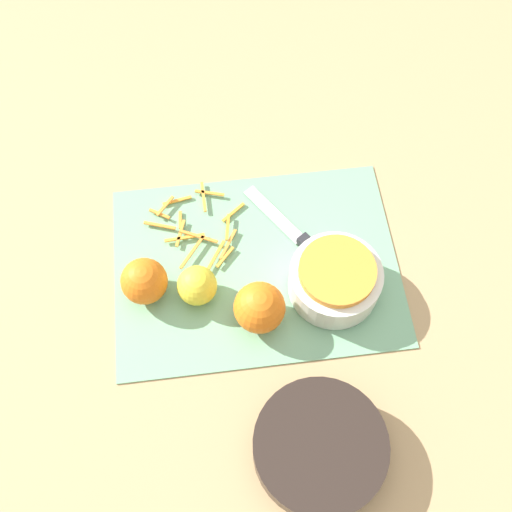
{
  "coord_description": "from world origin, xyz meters",
  "views": [
    {
      "loc": [
        0.05,
        0.43,
        0.9
      ],
      "look_at": [
        0.0,
        0.0,
        0.04
      ],
      "focal_mm": 42.0,
      "sensor_mm": 36.0,
      "label": 1
    }
  ],
  "objects_px": {
    "bowl_dark": "(319,447)",
    "knife": "(308,246)",
    "bowl_speckled": "(335,279)",
    "lemon": "(197,286)",
    "orange_right": "(260,308)",
    "orange_left": "(144,281)"
  },
  "relations": [
    {
      "from": "bowl_dark",
      "to": "knife",
      "type": "distance_m",
      "value": 0.33
    },
    {
      "from": "bowl_dark",
      "to": "bowl_speckled",
      "type": "bearing_deg",
      "value": -104.97
    },
    {
      "from": "bowl_speckled",
      "to": "orange_left",
      "type": "relative_size",
      "value": 1.97
    },
    {
      "from": "bowl_dark",
      "to": "orange_left",
      "type": "xyz_separation_m",
      "value": [
        0.23,
        -0.28,
        0.02
      ]
    },
    {
      "from": "bowl_dark",
      "to": "lemon",
      "type": "bearing_deg",
      "value": -60.29
    },
    {
      "from": "knife",
      "to": "orange_left",
      "type": "height_order",
      "value": "orange_left"
    },
    {
      "from": "bowl_speckled",
      "to": "lemon",
      "type": "distance_m",
      "value": 0.22
    },
    {
      "from": "bowl_dark",
      "to": "lemon",
      "type": "relative_size",
      "value": 2.95
    },
    {
      "from": "lemon",
      "to": "orange_right",
      "type": "bearing_deg",
      "value": 150.57
    },
    {
      "from": "orange_left",
      "to": "bowl_dark",
      "type": "bearing_deg",
      "value": 129.72
    },
    {
      "from": "bowl_dark",
      "to": "orange_right",
      "type": "relative_size",
      "value": 2.34
    },
    {
      "from": "bowl_speckled",
      "to": "orange_left",
      "type": "bearing_deg",
      "value": -5.98
    },
    {
      "from": "orange_right",
      "to": "knife",
      "type": "bearing_deg",
      "value": -130.43
    },
    {
      "from": "knife",
      "to": "bowl_speckled",
      "type": "bearing_deg",
      "value": 166.31
    },
    {
      "from": "bowl_dark",
      "to": "orange_right",
      "type": "xyz_separation_m",
      "value": [
        0.06,
        -0.21,
        0.02
      ]
    },
    {
      "from": "lemon",
      "to": "bowl_dark",
      "type": "bearing_deg",
      "value": 119.71
    },
    {
      "from": "knife",
      "to": "orange_left",
      "type": "relative_size",
      "value": 2.68
    },
    {
      "from": "knife",
      "to": "lemon",
      "type": "relative_size",
      "value": 3.11
    },
    {
      "from": "orange_left",
      "to": "knife",
      "type": "bearing_deg",
      "value": -170.4
    },
    {
      "from": "bowl_dark",
      "to": "knife",
      "type": "relative_size",
      "value": 0.95
    },
    {
      "from": "knife",
      "to": "orange_left",
      "type": "xyz_separation_m",
      "value": [
        0.27,
        0.05,
        0.03
      ]
    },
    {
      "from": "bowl_speckled",
      "to": "orange_right",
      "type": "xyz_separation_m",
      "value": [
        0.12,
        0.04,
        0.01
      ]
    }
  ]
}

